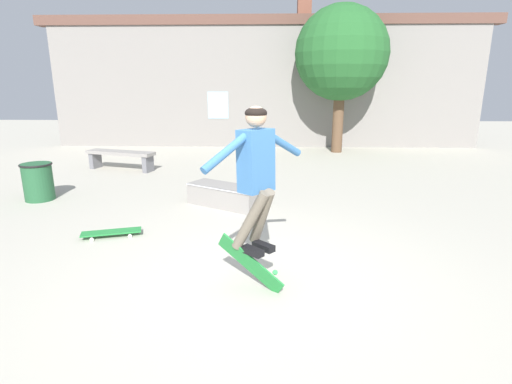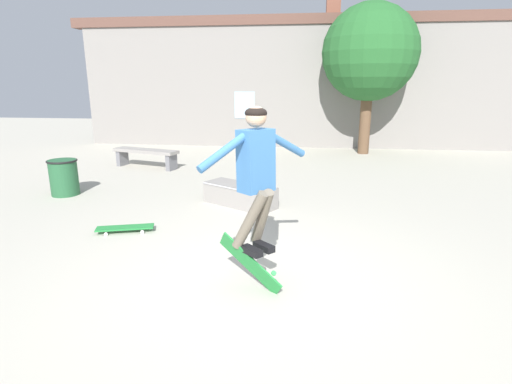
# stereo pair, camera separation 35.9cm
# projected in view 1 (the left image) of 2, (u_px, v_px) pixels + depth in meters

# --- Properties ---
(ground_plane) EXTENTS (40.00, 40.00, 0.00)m
(ground_plane) POSITION_uv_depth(u_px,v_px,m) (256.00, 281.00, 4.47)
(ground_plane) COLOR #B2AD9E
(building_backdrop) EXTENTS (15.21, 0.52, 5.46)m
(building_backdrop) POSITION_uv_depth(u_px,v_px,m) (266.00, 81.00, 13.53)
(building_backdrop) COLOR gray
(building_backdrop) RESTS_ON ground_plane
(tree_right) EXTENTS (2.83, 2.83, 4.44)m
(tree_right) POSITION_uv_depth(u_px,v_px,m) (341.00, 54.00, 12.09)
(tree_right) COLOR brown
(tree_right) RESTS_ON ground_plane
(park_bench) EXTENTS (1.86, 0.91, 0.48)m
(park_bench) POSITION_uv_depth(u_px,v_px,m) (121.00, 156.00, 10.12)
(park_bench) COLOR gray
(park_bench) RESTS_ON ground_plane
(skate_ledge) EXTENTS (1.43, 1.13, 0.38)m
(skate_ledge) POSITION_uv_depth(u_px,v_px,m) (225.00, 196.00, 7.16)
(skate_ledge) COLOR gray
(skate_ledge) RESTS_ON ground_plane
(trash_bin) EXTENTS (0.57, 0.57, 0.70)m
(trash_bin) POSITION_uv_depth(u_px,v_px,m) (38.00, 181.00, 7.49)
(trash_bin) COLOR #235633
(trash_bin) RESTS_ON ground_plane
(skater) EXTENTS (0.99, 1.07, 1.52)m
(skater) POSITION_uv_depth(u_px,v_px,m) (256.00, 168.00, 4.03)
(skater) COLOR teal
(skateboard_flipping) EXTENTS (0.73, 0.41, 0.63)m
(skateboard_flipping) POSITION_uv_depth(u_px,v_px,m) (250.00, 264.00, 4.25)
(skateboard_flipping) COLOR #237F38
(skateboard_resting) EXTENTS (0.85, 0.44, 0.08)m
(skateboard_resting) POSITION_uv_depth(u_px,v_px,m) (111.00, 232.00, 5.74)
(skateboard_resting) COLOR #237F38
(skateboard_resting) RESTS_ON ground_plane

